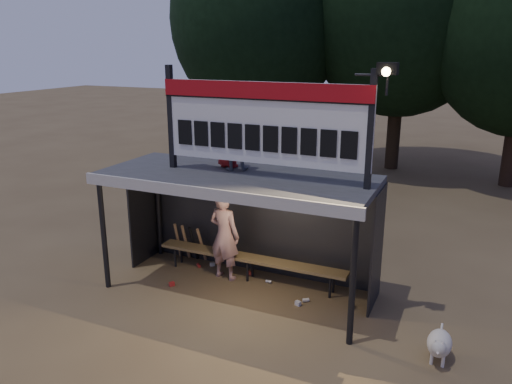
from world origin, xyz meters
TOP-DOWN VIEW (x-y plane):
  - ground at (0.00, 0.00)m, footprint 80.00×80.00m
  - player at (-0.49, 0.40)m, footprint 0.72×0.53m
  - child_a at (-0.20, 0.29)m, footprint 0.67×0.60m
  - child_b at (-0.39, 0.43)m, footprint 0.60×0.49m
  - dugout_shelter at (0.00, 0.24)m, footprint 5.10×2.08m
  - scoreboard_assembly at (0.56, -0.01)m, footprint 4.10×0.27m
  - bench at (0.00, 0.55)m, footprint 4.00×0.35m
  - tree_left at (-4.00, 10.00)m, footprint 6.46×6.46m
  - dog at (3.72, -0.80)m, footprint 0.36×0.81m
  - bats at (-1.57, 0.82)m, footprint 0.67×0.35m
  - litter at (0.19, 0.31)m, footprint 3.55×1.26m

SIDE VIEW (x-z plane):
  - ground at x=0.00m, z-range 0.00..0.00m
  - litter at x=0.19m, z-range 0.00..0.08m
  - dog at x=3.72m, z-range 0.03..0.53m
  - bats at x=-1.57m, z-range 0.01..0.85m
  - bench at x=0.00m, z-range 0.19..0.67m
  - player at x=-0.49m, z-range 0.00..1.83m
  - dugout_shelter at x=0.00m, z-range 0.69..3.01m
  - child_b at x=-0.39m, z-range 2.32..3.38m
  - child_a at x=-0.20m, z-range 2.32..3.45m
  - scoreboard_assembly at x=0.56m, z-range 2.33..4.32m
  - tree_left at x=-4.00m, z-range 0.88..10.15m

